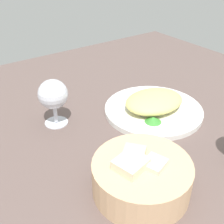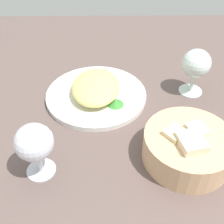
% 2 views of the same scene
% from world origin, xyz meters
% --- Properties ---
extents(ground_plane, '(1.40, 1.40, 0.02)m').
position_xyz_m(ground_plane, '(0.00, 0.00, -0.01)').
color(ground_plane, brown).
extents(plate, '(0.27, 0.27, 0.01)m').
position_xyz_m(plate, '(-0.14, -0.11, 0.01)').
color(plate, white).
rests_on(plate, ground_plane).
extents(omelette, '(0.18, 0.14, 0.04)m').
position_xyz_m(omelette, '(-0.14, -0.11, 0.04)').
color(omelette, '#DDD173').
rests_on(omelette, plate).
extents(lettuce_garnish, '(0.04, 0.04, 0.01)m').
position_xyz_m(lettuce_garnish, '(-0.10, -0.06, 0.02)').
color(lettuce_garnish, '#398A32').
rests_on(lettuce_garnish, plate).
extents(bread_basket, '(0.19, 0.19, 0.08)m').
position_xyz_m(bread_basket, '(0.07, 0.09, 0.04)').
color(bread_basket, tan).
rests_on(bread_basket, ground_plane).
extents(wine_glass_near, '(0.08, 0.08, 0.12)m').
position_xyz_m(wine_glass_near, '(0.10, -0.22, 0.08)').
color(wine_glass_near, silver).
rests_on(wine_glass_near, ground_plane).
extents(wine_glass_far, '(0.08, 0.08, 0.13)m').
position_xyz_m(wine_glass_far, '(-0.17, 0.15, 0.09)').
color(wine_glass_far, silver).
rests_on(wine_glass_far, ground_plane).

